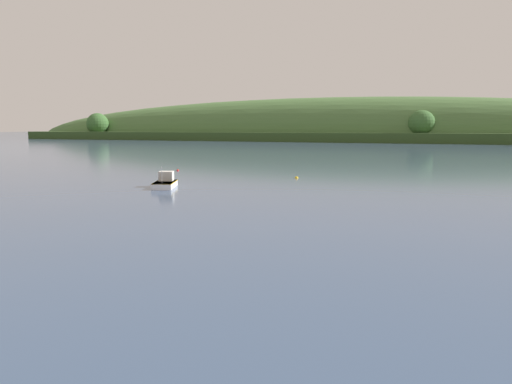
{
  "coord_description": "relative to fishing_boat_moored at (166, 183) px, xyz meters",
  "views": [
    {
      "loc": [
        23.32,
        -9.59,
        7.25
      ],
      "look_at": [
        3.56,
        33.62,
        1.03
      ],
      "focal_mm": 34.59,
      "sensor_mm": 36.0,
      "label": 1
    }
  ],
  "objects": [
    {
      "name": "far_shoreline_hill",
      "position": [
        -40.35,
        217.89,
        -0.19
      ],
      "size": [
        549.11,
        67.69,
        47.78
      ],
      "rotation": [
        0.0,
        0.0,
        0.01
      ],
      "color": "#314A21",
      "rests_on": "ground"
    },
    {
      "name": "mooring_buoy_off_fishing_boat",
      "position": [
        -11.6,
        20.13,
        -0.44
      ],
      "size": [
        0.46,
        0.46,
        0.54
      ],
      "color": "red",
      "rests_on": "ground"
    },
    {
      "name": "fishing_boat_moored",
      "position": [
        0.0,
        0.0,
        0.0
      ],
      "size": [
        4.34,
        5.96,
        3.52
      ],
      "rotation": [
        0.0,
        0.0,
        2.0
      ],
      "color": "white",
      "rests_on": "ground"
    },
    {
      "name": "mooring_buoy_midchannel",
      "position": [
        11.09,
        16.5,
        -0.44
      ],
      "size": [
        0.54,
        0.54,
        0.62
      ],
      "color": "yellow",
      "rests_on": "ground"
    }
  ]
}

